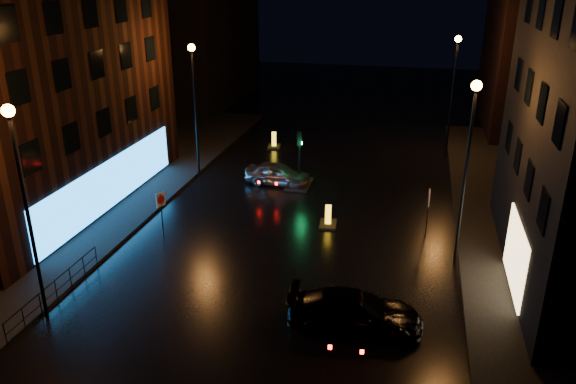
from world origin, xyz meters
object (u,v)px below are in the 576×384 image
object	(u,v)px
dark_sedan	(355,312)
road_sign_left	(161,203)
traffic_signal	(299,177)
bollard_far	(274,144)
road_sign_right	(429,202)
bollard_near	(328,221)
silver_hatchback	(278,174)

from	to	relation	value
dark_sedan	road_sign_left	distance (m)	11.99
traffic_signal	road_sign_left	bearing A→B (deg)	-122.75
traffic_signal	bollard_far	world-z (taller)	traffic_signal
bollard_far	road_sign_right	xyz separation A→B (m)	(11.18, -12.40, 1.50)
traffic_signal	bollard_far	bearing A→B (deg)	115.77
bollard_near	road_sign_right	xyz separation A→B (m)	(5.01, 0.17, 1.51)
traffic_signal	road_sign_right	xyz separation A→B (m)	(7.70, -5.18, 1.26)
traffic_signal	dark_sedan	xyz separation A→B (m)	(5.14, -14.06, 0.22)
silver_hatchback	dark_sedan	size ratio (longest dim) A/B	0.80
bollard_far	road_sign_left	bearing A→B (deg)	-106.00
bollard_near	road_sign_left	bearing A→B (deg)	-165.18
silver_hatchback	bollard_near	world-z (taller)	silver_hatchback
dark_sedan	road_sign_right	distance (m)	9.30
bollard_near	silver_hatchback	bearing A→B (deg)	122.78
dark_sedan	bollard_near	world-z (taller)	dark_sedan
traffic_signal	road_sign_left	world-z (taller)	traffic_signal
road_sign_right	dark_sedan	bearing A→B (deg)	73.89
bollard_near	road_sign_right	world-z (taller)	road_sign_right
silver_hatchback	dark_sedan	xyz separation A→B (m)	(6.48, -13.91, 0.04)
traffic_signal	bollard_near	world-z (taller)	traffic_signal
silver_hatchback	road_sign_left	size ratio (longest dim) A/B	1.80
road_sign_left	silver_hatchback	bearing A→B (deg)	87.83
dark_sedan	bollard_near	size ratio (longest dim) A/B	3.67
bollard_near	bollard_far	bearing A→B (deg)	111.14
road_sign_right	road_sign_left	bearing A→B (deg)	13.18
traffic_signal	dark_sedan	distance (m)	14.97
road_sign_left	bollard_near	bearing A→B (deg)	43.74
bollard_near	road_sign_right	distance (m)	5.23
traffic_signal	road_sign_left	size ratio (longest dim) A/B	1.54
traffic_signal	bollard_far	size ratio (longest dim) A/B	2.35
bollard_far	road_sign_right	world-z (taller)	road_sign_right
traffic_signal	silver_hatchback	distance (m)	1.36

